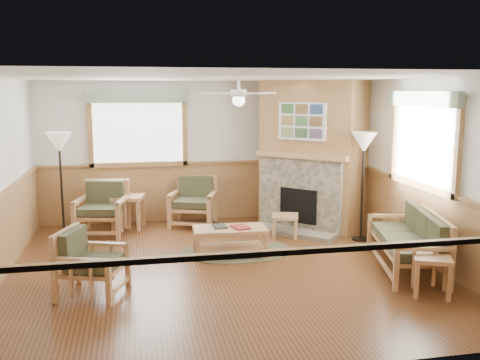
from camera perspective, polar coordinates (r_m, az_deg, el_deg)
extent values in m
cube|color=#573218|center=(7.81, -1.88, -9.33)|extent=(6.00, 6.00, 0.01)
cube|color=white|center=(7.39, -2.00, 10.93)|extent=(6.00, 6.00, 0.01)
cube|color=silver|center=(10.43, -4.67, 3.07)|extent=(6.00, 0.02, 2.70)
cube|color=silver|center=(4.61, 4.28, -5.21)|extent=(6.00, 0.02, 2.70)
cube|color=silver|center=(8.50, 18.43, 1.14)|extent=(0.02, 6.00, 2.70)
cylinder|color=#49482E|center=(8.52, -0.38, -7.63)|extent=(1.83, 1.83, 0.01)
cube|color=maroon|center=(8.17, 0.03, -4.95)|extent=(0.29, 0.35, 0.03)
cube|color=#262720|center=(8.23, -2.19, -4.87)|extent=(0.21, 0.28, 0.03)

